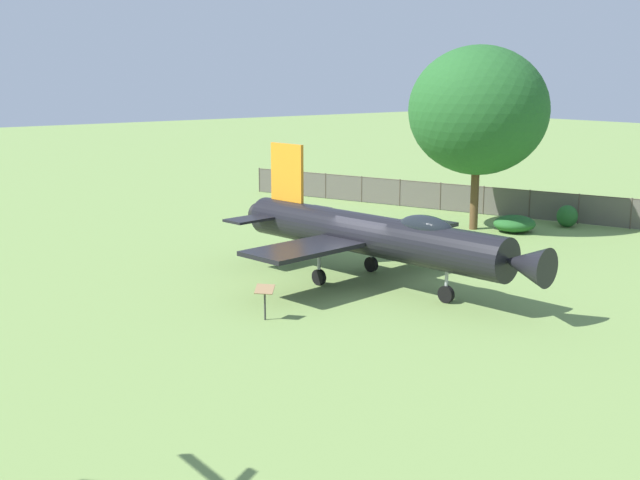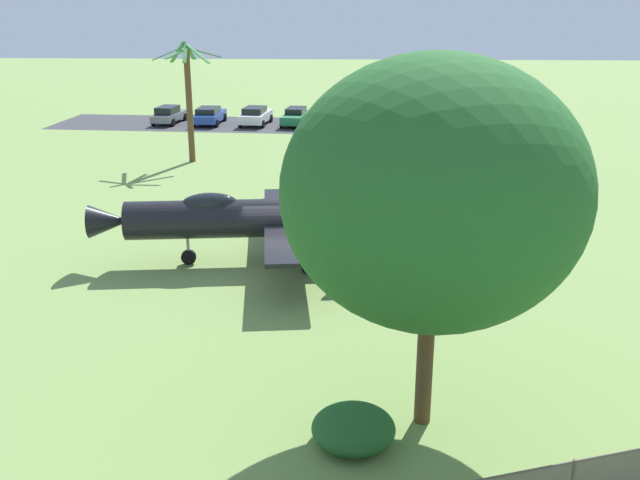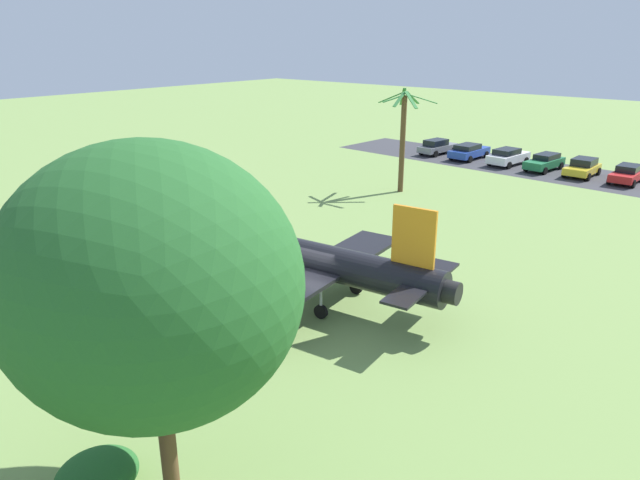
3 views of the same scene
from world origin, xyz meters
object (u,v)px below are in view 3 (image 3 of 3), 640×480
(display_jet, at_px, (310,258))
(parked_car_green, at_px, (545,162))
(parked_car_yellow, at_px, (583,167))
(parked_car_white, at_px, (508,156))
(parked_car_red, at_px, (627,174))
(parked_car_blue, at_px, (469,151))
(shade_tree, at_px, (151,283))
(shrub_by_tree, at_px, (97,474))
(info_plaque, at_px, (366,242))
(palm_tree, at_px, (403,138))
(parked_car_gray, at_px, (437,146))

(display_jet, xyz_separation_m, parked_car_green, (1.52, -32.78, -1.16))
(parked_car_yellow, relative_size, parked_car_white, 0.86)
(parked_car_red, distance_m, parked_car_blue, 14.01)
(shade_tree, bearing_deg, parked_car_yellow, -85.47)
(shrub_by_tree, distance_m, parked_car_white, 45.90)
(parked_car_red, bearing_deg, info_plaque, -12.07)
(parked_car_white, bearing_deg, shade_tree, -160.94)
(shrub_by_tree, bearing_deg, parked_car_blue, -74.86)
(shade_tree, bearing_deg, shrub_by_tree, 31.33)
(parked_car_blue, bearing_deg, palm_tree, -171.21)
(shade_tree, distance_m, parked_car_yellow, 44.33)
(shrub_by_tree, height_order, parked_car_blue, parked_car_blue)
(parked_car_green, bearing_deg, shrub_by_tree, 12.84)
(shade_tree, bearing_deg, parked_car_gray, -68.52)
(parked_car_white, bearing_deg, parked_car_yellow, -85.46)
(info_plaque, xyz_separation_m, parked_car_yellow, (-2.71, -26.97, -0.09))
(display_jet, distance_m, shade_tree, 13.06)
(shrub_by_tree, distance_m, parked_car_blue, 46.99)
(parked_car_red, bearing_deg, parked_car_white, -91.35)
(parked_car_red, bearing_deg, parked_car_green, -92.28)
(shrub_by_tree, height_order, parked_car_white, parked_car_white)
(display_jet, relative_size, parked_car_green, 2.97)
(parked_car_white, relative_size, parked_car_blue, 0.98)
(parked_car_green, bearing_deg, parked_car_red, 93.34)
(shade_tree, relative_size, parked_car_white, 1.91)
(shrub_by_tree, distance_m, info_plaque, 18.53)
(parked_car_red, height_order, parked_car_gray, parked_car_gray)
(parked_car_yellow, distance_m, parked_car_gray, 14.03)
(parked_car_red, bearing_deg, parked_car_yellow, -92.52)
(display_jet, xyz_separation_m, info_plaque, (1.01, -5.65, -1.06))
(shade_tree, distance_m, palm_tree, 32.33)
(shade_tree, bearing_deg, display_jet, -65.31)
(display_jet, height_order, parked_car_yellow, display_jet)
(parked_car_yellow, xyz_separation_m, parked_car_gray, (14.02, -0.59, -0.00))
(shade_tree, xyz_separation_m, parked_car_gray, (17.50, -44.48, -5.19))
(parked_car_white, bearing_deg, shrub_by_tree, -163.35)
(shade_tree, relative_size, parked_car_red, 2.27)
(parked_car_white, bearing_deg, info_plaque, -165.69)
(info_plaque, xyz_separation_m, parked_car_green, (0.51, -27.13, -0.10))
(parked_car_green, relative_size, parked_car_white, 0.98)
(display_jet, bearing_deg, parked_car_blue, -81.85)
(palm_tree, xyz_separation_m, parked_car_green, (-5.63, -14.23, -3.30))
(parked_car_yellow, distance_m, parked_car_green, 3.23)
(display_jet, height_order, parked_car_green, display_jet)
(palm_tree, relative_size, parked_car_white, 1.58)
(shrub_by_tree, bearing_deg, display_jet, -74.40)
(palm_tree, bearing_deg, parked_car_red, -131.65)
(parked_car_blue, bearing_deg, parked_car_green, -89.71)
(palm_tree, xyz_separation_m, parked_car_yellow, (-8.86, -14.07, -3.29))
(parked_car_red, bearing_deg, parked_car_blue, -91.60)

